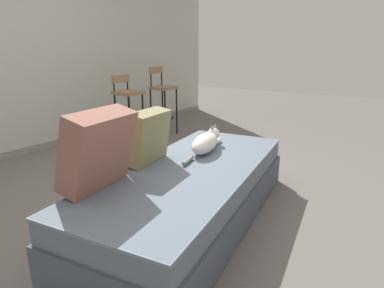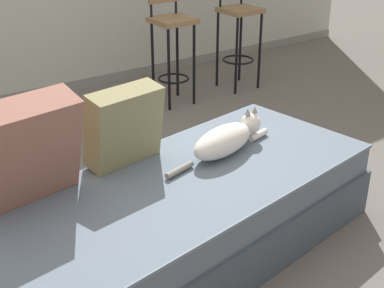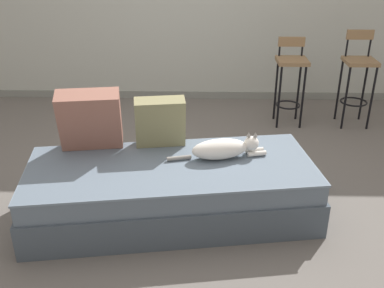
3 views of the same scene
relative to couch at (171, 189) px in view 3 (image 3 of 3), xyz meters
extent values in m
plane|color=#66605B|center=(0.00, 0.40, -0.22)|extent=(16.00, 16.00, 0.00)
cube|color=gray|center=(0.00, 2.60, -0.17)|extent=(8.00, 0.02, 0.09)
cube|color=#44505B|center=(0.00, 0.00, -0.08)|extent=(2.20, 1.16, 0.26)
cube|color=slate|center=(0.00, 0.00, 0.13)|extent=(2.15, 1.12, 0.16)
cube|color=slate|center=(0.00, 0.00, 0.20)|extent=(2.16, 1.13, 0.02)
cube|color=#936051|center=(-0.62, 0.25, 0.45)|extent=(0.49, 0.34, 0.49)
cube|color=#847F56|center=(-0.10, 0.32, 0.41)|extent=(0.40, 0.25, 0.40)
ellipsoid|color=white|center=(0.35, 0.11, 0.28)|extent=(0.45, 0.27, 0.15)
sphere|color=white|center=(0.59, 0.17, 0.30)|extent=(0.11, 0.11, 0.11)
cone|color=gray|center=(0.57, 0.17, 0.38)|extent=(0.03, 0.03, 0.04)
cone|color=gray|center=(0.62, 0.17, 0.38)|extent=(0.03, 0.03, 0.04)
cylinder|color=white|center=(0.63, 0.15, 0.23)|extent=(0.14, 0.07, 0.04)
cylinder|color=white|center=(0.62, 0.21, 0.23)|extent=(0.14, 0.07, 0.04)
cylinder|color=gray|center=(0.06, 0.07, 0.23)|extent=(0.18, 0.07, 0.03)
cylinder|color=black|center=(1.04, 1.68, 0.13)|extent=(0.02, 0.02, 0.69)
cylinder|color=black|center=(1.28, 1.68, 0.13)|extent=(0.02, 0.02, 0.69)
cylinder|color=black|center=(1.04, 1.92, 0.13)|extent=(0.02, 0.02, 0.69)
cylinder|color=black|center=(1.28, 1.92, 0.13)|extent=(0.02, 0.02, 0.69)
torus|color=black|center=(1.16, 1.80, 0.00)|extent=(0.27, 0.27, 0.02)
cube|color=olive|center=(1.16, 1.80, 0.49)|extent=(0.32, 0.32, 0.04)
cylinder|color=black|center=(1.04, 1.93, 0.57)|extent=(0.02, 0.02, 0.19)
cylinder|color=black|center=(1.28, 1.93, 0.57)|extent=(0.02, 0.02, 0.19)
cube|color=olive|center=(1.16, 1.93, 0.66)|extent=(0.28, 0.03, 0.10)
cylinder|color=black|center=(1.73, 1.66, 0.13)|extent=(0.02, 0.02, 0.69)
cylinder|color=black|center=(2.00, 1.66, 0.13)|extent=(0.02, 0.02, 0.69)
cylinder|color=black|center=(1.73, 1.94, 0.13)|extent=(0.02, 0.02, 0.69)
cylinder|color=black|center=(2.00, 1.94, 0.13)|extent=(0.02, 0.02, 0.69)
torus|color=black|center=(1.87, 1.80, 0.04)|extent=(0.29, 0.29, 0.02)
cube|color=olive|center=(1.87, 1.80, 0.49)|extent=(0.32, 0.32, 0.04)
cylinder|color=black|center=(1.75, 1.93, 0.61)|extent=(0.02, 0.02, 0.27)
cylinder|color=black|center=(1.99, 1.93, 0.61)|extent=(0.02, 0.02, 0.27)
cube|color=olive|center=(1.87, 1.93, 0.74)|extent=(0.28, 0.03, 0.10)
camera|label=1|loc=(-1.79, -1.24, 1.02)|focal=30.00mm
camera|label=2|loc=(-1.21, -1.82, 1.45)|focal=50.00mm
camera|label=3|loc=(0.22, -2.84, 1.74)|focal=42.00mm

